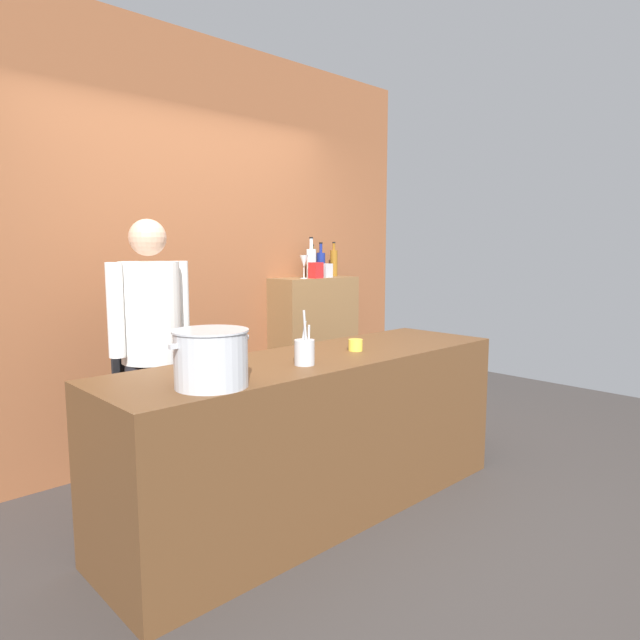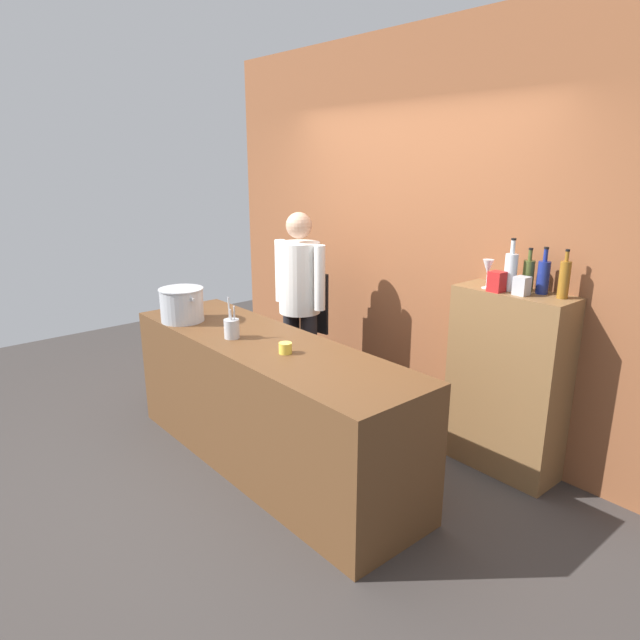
# 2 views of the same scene
# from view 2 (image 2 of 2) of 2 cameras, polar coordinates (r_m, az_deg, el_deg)

# --- Properties ---
(ground_plane) EXTENTS (8.00, 8.00, 0.00)m
(ground_plane) POSITION_cam_2_polar(r_m,az_deg,el_deg) (4.10, -5.17, -14.24)
(ground_plane) COLOR #383330
(brick_back_panel) EXTENTS (4.40, 0.10, 3.00)m
(brick_back_panel) POSITION_cam_2_polar(r_m,az_deg,el_deg) (4.51, 9.13, 8.74)
(brick_back_panel) COLOR brown
(brick_back_panel) RESTS_ON ground_plane
(prep_counter) EXTENTS (2.47, 0.70, 0.90)m
(prep_counter) POSITION_cam_2_polar(r_m,az_deg,el_deg) (3.89, -5.34, -8.52)
(prep_counter) COLOR brown
(prep_counter) RESTS_ON ground_plane
(bar_cabinet) EXTENTS (0.76, 0.32, 1.25)m
(bar_cabinet) POSITION_cam_2_polar(r_m,az_deg,el_deg) (3.96, 18.49, -6.08)
(bar_cabinet) COLOR brown
(bar_cabinet) RESTS_ON ground_plane
(chef) EXTENTS (0.53, 0.38, 1.66)m
(chef) POSITION_cam_2_polar(r_m,az_deg,el_deg) (4.61, -2.05, 2.33)
(chef) COLOR black
(chef) RESTS_ON ground_plane
(stockpot_large) EXTENTS (0.39, 0.33, 0.25)m
(stockpot_large) POSITION_cam_2_polar(r_m,az_deg,el_deg) (4.27, -13.91, 1.53)
(stockpot_large) COLOR #B7BABF
(stockpot_large) RESTS_ON prep_counter
(utensil_crock) EXTENTS (0.10, 0.10, 0.28)m
(utensil_crock) POSITION_cam_2_polar(r_m,az_deg,el_deg) (3.81, -8.99, -0.83)
(utensil_crock) COLOR #B7BABF
(utensil_crock) RESTS_ON prep_counter
(butter_jar) EXTENTS (0.08, 0.08, 0.07)m
(butter_jar) POSITION_cam_2_polar(r_m,az_deg,el_deg) (3.49, -3.55, -2.88)
(butter_jar) COLOR yellow
(butter_jar) RESTS_ON prep_counter
(wine_bottle_olive) EXTENTS (0.07, 0.07, 0.28)m
(wine_bottle_olive) POSITION_cam_2_polar(r_m,az_deg,el_deg) (3.79, 20.48, 4.35)
(wine_bottle_olive) COLOR #475123
(wine_bottle_olive) RESTS_ON bar_cabinet
(wine_bottle_clear) EXTENTS (0.08, 0.08, 0.33)m
(wine_bottle_clear) POSITION_cam_2_polar(r_m,az_deg,el_deg) (3.76, 18.88, 4.75)
(wine_bottle_clear) COLOR silver
(wine_bottle_clear) RESTS_ON bar_cabinet
(wine_bottle_amber) EXTENTS (0.06, 0.06, 0.30)m
(wine_bottle_amber) POSITION_cam_2_polar(r_m,az_deg,el_deg) (3.66, 23.65, 3.86)
(wine_bottle_amber) COLOR #8C5919
(wine_bottle_amber) RESTS_ON bar_cabinet
(wine_bottle_cobalt) EXTENTS (0.08, 0.08, 0.29)m
(wine_bottle_cobalt) POSITION_cam_2_polar(r_m,az_deg,el_deg) (3.74, 21.82, 4.15)
(wine_bottle_cobalt) COLOR navy
(wine_bottle_cobalt) RESTS_ON bar_cabinet
(wine_glass_short) EXTENTS (0.07, 0.07, 0.19)m
(wine_glass_short) POSITION_cam_2_polar(r_m,az_deg,el_deg) (3.78, 16.75, 5.09)
(wine_glass_short) COLOR silver
(wine_glass_short) RESTS_ON bar_cabinet
(spice_tin_red) EXTENTS (0.09, 0.09, 0.13)m
(spice_tin_red) POSITION_cam_2_polar(r_m,az_deg,el_deg) (3.71, 17.58, 3.75)
(spice_tin_red) COLOR red
(spice_tin_red) RESTS_ON bar_cabinet
(spice_tin_silver) EXTENTS (0.08, 0.08, 0.12)m
(spice_tin_silver) POSITION_cam_2_polar(r_m,az_deg,el_deg) (3.67, 19.89, 3.30)
(spice_tin_silver) COLOR #B2B2B7
(spice_tin_silver) RESTS_ON bar_cabinet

